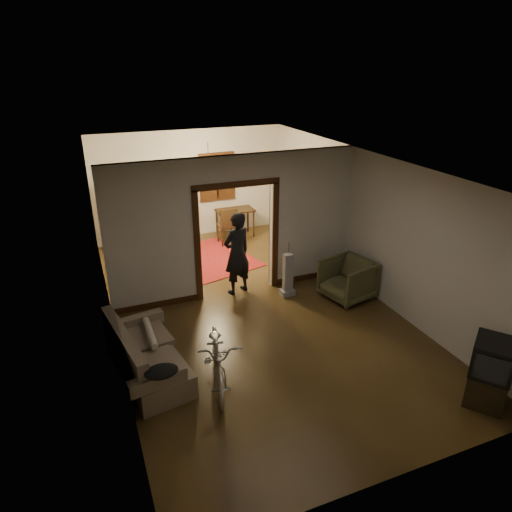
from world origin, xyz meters
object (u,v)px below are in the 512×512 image
locker (144,213)px  person (237,253)px  desk (235,223)px  bicycle (218,356)px  sofa (148,351)px  armchair (347,280)px

locker → person: bearing=-53.3°
locker → desk: (2.34, -0.18, -0.52)m
person → locker: bearing=-87.7°
bicycle → locker: (-0.10, 5.79, 0.45)m
sofa → locker: bearing=71.2°
sofa → person: bearing=33.4°
bicycle → locker: bearing=103.9°
bicycle → armchair: (3.14, 1.51, -0.04)m
armchair → desk: size_ratio=0.90×
armchair → person: person is taller
armchair → bicycle: bearing=-77.2°
person → desk: 3.25m
bicycle → locker: locker is taller
locker → bicycle: bearing=-74.4°
desk → person: bearing=-110.9°
bicycle → person: bearing=77.6°
person → desk: bearing=-128.5°
sofa → bicycle: (0.93, -0.55, 0.03)m
person → locker: (-1.31, 3.23, 0.03)m
sofa → desk: sofa is taller
bicycle → locker: 5.80m
armchair → desk: armchair is taller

